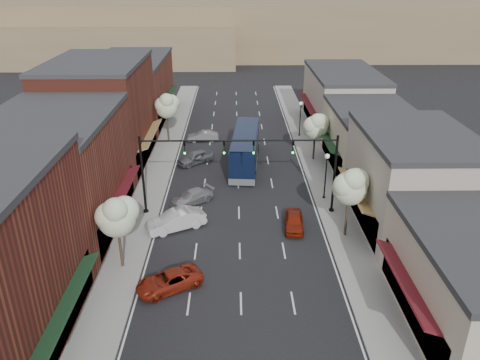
{
  "coord_description": "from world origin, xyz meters",
  "views": [
    {
      "loc": [
        -0.37,
        -27.62,
        19.31
      ],
      "look_at": [
        0.12,
        9.98,
        2.2
      ],
      "focal_mm": 35.0,
      "sensor_mm": 36.0,
      "label": 1
    }
  ],
  "objects_px": {
    "tree_right_near": "(351,185)",
    "parked_car_c": "(192,197)",
    "tree_right_far": "(316,126)",
    "lamp_post_near": "(326,169)",
    "coach_bus": "(245,148)",
    "tree_left_near": "(117,215)",
    "parked_car_b": "(176,220)",
    "signal_mast_left": "(171,164)",
    "parked_car_d": "(195,157)",
    "parked_car_e": "(203,136)",
    "signal_mast_right": "(307,163)",
    "lamp_post_far": "(300,113)",
    "red_hatchback": "(294,221)",
    "tree_left_far": "(167,105)",
    "parked_car_a": "(169,281)"
  },
  "relations": [
    {
      "from": "parked_car_e",
      "to": "tree_left_near",
      "type": "bearing_deg",
      "value": -14.28
    },
    {
      "from": "tree_right_near",
      "to": "coach_bus",
      "type": "relative_size",
      "value": 0.5
    },
    {
      "from": "signal_mast_right",
      "to": "parked_car_a",
      "type": "height_order",
      "value": "signal_mast_right"
    },
    {
      "from": "tree_left_near",
      "to": "parked_car_c",
      "type": "relative_size",
      "value": 1.36
    },
    {
      "from": "signal_mast_right",
      "to": "tree_right_near",
      "type": "relative_size",
      "value": 1.38
    },
    {
      "from": "parked_car_b",
      "to": "tree_left_far",
      "type": "bearing_deg",
      "value": 161.93
    },
    {
      "from": "coach_bus",
      "to": "parked_car_d",
      "type": "distance_m",
      "value": 5.53
    },
    {
      "from": "tree_left_near",
      "to": "tree_right_near",
      "type": "bearing_deg",
      "value": 13.55
    },
    {
      "from": "red_hatchback",
      "to": "parked_car_c",
      "type": "xyz_separation_m",
      "value": [
        -8.64,
        4.55,
        -0.03
      ]
    },
    {
      "from": "lamp_post_near",
      "to": "coach_bus",
      "type": "relative_size",
      "value": 0.37
    },
    {
      "from": "coach_bus",
      "to": "lamp_post_far",
      "type": "bearing_deg",
      "value": 57.19
    },
    {
      "from": "tree_left_near",
      "to": "tree_left_far",
      "type": "xyz_separation_m",
      "value": [
        -0.0,
        26.0,
        0.38
      ]
    },
    {
      "from": "tree_right_far",
      "to": "parked_car_d",
      "type": "distance_m",
      "value": 13.37
    },
    {
      "from": "parked_car_b",
      "to": "coach_bus",
      "type": "bearing_deg",
      "value": 129.74
    },
    {
      "from": "tree_left_near",
      "to": "parked_car_b",
      "type": "xyz_separation_m",
      "value": [
        3.15,
        5.39,
        -3.43
      ]
    },
    {
      "from": "signal_mast_right",
      "to": "parked_car_e",
      "type": "bearing_deg",
      "value": 118.08
    },
    {
      "from": "lamp_post_far",
      "to": "lamp_post_near",
      "type": "bearing_deg",
      "value": -90.0
    },
    {
      "from": "tree_left_near",
      "to": "lamp_post_far",
      "type": "height_order",
      "value": "tree_left_near"
    },
    {
      "from": "parked_car_a",
      "to": "red_hatchback",
      "type": "bearing_deg",
      "value": 100.11
    },
    {
      "from": "lamp_post_far",
      "to": "parked_car_c",
      "type": "distance_m",
      "value": 21.9
    },
    {
      "from": "signal_mast_right",
      "to": "lamp_post_far",
      "type": "relative_size",
      "value": 1.85
    },
    {
      "from": "tree_right_far",
      "to": "coach_bus",
      "type": "distance_m",
      "value": 7.91
    },
    {
      "from": "parked_car_d",
      "to": "lamp_post_far",
      "type": "bearing_deg",
      "value": 86.35
    },
    {
      "from": "lamp_post_far",
      "to": "parked_car_a",
      "type": "height_order",
      "value": "lamp_post_far"
    },
    {
      "from": "tree_right_near",
      "to": "parked_car_c",
      "type": "distance_m",
      "value": 14.39
    },
    {
      "from": "lamp_post_far",
      "to": "parked_car_b",
      "type": "distance_m",
      "value": 26.17
    },
    {
      "from": "signal_mast_left",
      "to": "tree_right_far",
      "type": "bearing_deg",
      "value": 40.54
    },
    {
      "from": "parked_car_a",
      "to": "parked_car_e",
      "type": "bearing_deg",
      "value": 148.91
    },
    {
      "from": "tree_left_far",
      "to": "lamp_post_far",
      "type": "relative_size",
      "value": 1.38
    },
    {
      "from": "red_hatchback",
      "to": "parked_car_a",
      "type": "relative_size",
      "value": 0.85
    },
    {
      "from": "lamp_post_far",
      "to": "tree_right_far",
      "type": "bearing_deg",
      "value": -86.12
    },
    {
      "from": "signal_mast_left",
      "to": "parked_car_c",
      "type": "xyz_separation_m",
      "value": [
        1.42,
        1.84,
        -4.02
      ]
    },
    {
      "from": "signal_mast_left",
      "to": "lamp_post_far",
      "type": "relative_size",
      "value": 1.85
    },
    {
      "from": "parked_car_e",
      "to": "coach_bus",
      "type": "bearing_deg",
      "value": 28.15
    },
    {
      "from": "signal_mast_right",
      "to": "red_hatchback",
      "type": "relative_size",
      "value": 2.2
    },
    {
      "from": "parked_car_b",
      "to": "parked_car_d",
      "type": "xyz_separation_m",
      "value": [
        0.51,
        13.9,
        -0.08
      ]
    },
    {
      "from": "tree_right_far",
      "to": "red_hatchback",
      "type": "bearing_deg",
      "value": -104.94
    },
    {
      "from": "signal_mast_left",
      "to": "lamp_post_near",
      "type": "relative_size",
      "value": 1.85
    },
    {
      "from": "tree_left_far",
      "to": "parked_car_a",
      "type": "xyz_separation_m",
      "value": [
        3.57,
        -28.38,
        -4.0
      ]
    },
    {
      "from": "tree_right_far",
      "to": "parked_car_e",
      "type": "xyz_separation_m",
      "value": [
        -12.55,
        6.46,
        -3.37
      ]
    },
    {
      "from": "signal_mast_left",
      "to": "coach_bus",
      "type": "xyz_separation_m",
      "value": [
        6.42,
        10.92,
        -2.75
      ]
    },
    {
      "from": "parked_car_c",
      "to": "red_hatchback",
      "type": "bearing_deg",
      "value": 22.85
    },
    {
      "from": "tree_left_far",
      "to": "parked_car_a",
      "type": "relative_size",
      "value": 1.4
    },
    {
      "from": "lamp_post_near",
      "to": "parked_car_b",
      "type": "height_order",
      "value": "lamp_post_near"
    },
    {
      "from": "signal_mast_right",
      "to": "tree_right_far",
      "type": "bearing_deg",
      "value": 77.15
    },
    {
      "from": "tree_left_far",
      "to": "red_hatchback",
      "type": "distance_m",
      "value": 24.57
    },
    {
      "from": "tree_right_near",
      "to": "lamp_post_far",
      "type": "height_order",
      "value": "tree_right_near"
    },
    {
      "from": "tree_left_near",
      "to": "parked_car_e",
      "type": "bearing_deg",
      "value": 81.29
    },
    {
      "from": "tree_right_far",
      "to": "parked_car_c",
      "type": "bearing_deg",
      "value": -141.15
    },
    {
      "from": "signal_mast_right",
      "to": "tree_left_near",
      "type": "bearing_deg",
      "value": -149.86
    }
  ]
}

